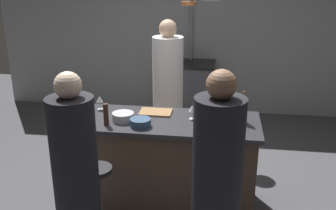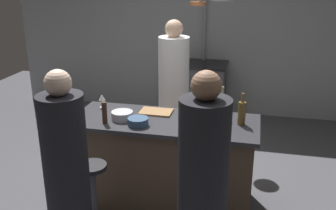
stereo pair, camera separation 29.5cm
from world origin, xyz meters
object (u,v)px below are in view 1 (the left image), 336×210
guest_right (216,192)px  wine_glass_near_left_guest (192,109)px  chef (168,97)px  stove_range (189,90)px  bar_stool_left (99,199)px  mixing_bowl_steel (123,117)px  bar_stool_right (215,208)px  wine_bottle_dark (222,116)px  mixing_bowl_blue (140,123)px  guest_left (77,184)px  pepper_mill (106,115)px  wine_glass_by_chef (100,100)px  cutting_board (156,112)px  wine_bottle_amber (243,110)px  wine_bottle_white (222,104)px

guest_right → wine_glass_near_left_guest: 1.12m
chef → stove_range: bearing=85.1°
bar_stool_left → mixing_bowl_steel: (0.10, 0.54, 0.56)m
stove_range → bar_stool_right: size_ratio=1.31×
wine_bottle_dark → mixing_bowl_blue: bearing=-174.0°
guest_left → chef: bearing=78.6°
wine_bottle_dark → mixing_bowl_steel: 0.93m
chef → bar_stool_left: 1.72m
pepper_mill → wine_glass_near_left_guest: size_ratio=1.44×
stove_range → wine_glass_near_left_guest: bearing=-84.1°
chef → bar_stool_right: chef is taller
chef → bar_stool_left: (-0.37, -1.62, -0.43)m
bar_stool_left → wine_bottle_dark: bearing=26.3°
stove_range → wine_glass_by_chef: (-0.71, -2.26, 0.56)m
bar_stool_left → wine_bottle_dark: wine_bottle_dark is taller
bar_stool_left → mixing_bowl_blue: 0.77m
chef → guest_right: size_ratio=1.03×
cutting_board → bar_stool_left: bearing=-115.1°
guest_right → wine_bottle_amber: size_ratio=5.50×
mixing_bowl_blue → mixing_bowl_steel: bearing=149.8°
wine_bottle_dark → wine_bottle_amber: size_ratio=0.98×
wine_bottle_dark → wine_glass_by_chef: 1.28m
stove_range → wine_bottle_amber: bearing=-73.2°
wine_glass_near_left_guest → mixing_bowl_steel: (-0.65, -0.13, -0.07)m
guest_right → wine_bottle_amber: (0.21, 1.06, 0.24)m
pepper_mill → guest_left: bearing=-90.2°
guest_left → wine_glass_near_left_guest: (0.78, 1.06, 0.26)m
wine_glass_near_left_guest → cutting_board: bearing=163.2°
cutting_board → wine_bottle_dark: 0.72m
mixing_bowl_steel → mixing_bowl_blue: size_ratio=1.08×
guest_right → pepper_mill: guest_right is taller
pepper_mill → mixing_bowl_blue: size_ratio=1.09×
stove_range → mixing_bowl_blue: bearing=-94.5°
chef → mixing_bowl_blue: (-0.08, -1.19, 0.14)m
pepper_mill → wine_glass_near_left_guest: bearing=18.9°
wine_glass_by_chef → mixing_bowl_blue: 0.64m
bar_stool_left → bar_stool_right: (1.01, 0.00, 0.00)m
pepper_mill → bar_stool_right: bearing=-21.7°
guest_left → wine_bottle_dark: bearing=40.1°
bar_stool_right → mixing_bowl_blue: size_ratio=3.53×
chef → cutting_board: 0.84m
stove_range → chef: 1.49m
bar_stool_left → guest_right: guest_right is taller
wine_bottle_white → pepper_mill: bearing=-159.0°
chef → cutting_board: chef is taller
bar_stool_right → wine_bottle_dark: 0.82m
wine_bottle_amber → mixing_bowl_steel: 1.13m
wine_bottle_dark → wine_bottle_white: 0.31m
wine_bottle_dark → bar_stool_right: bearing=-91.8°
cutting_board → wine_bottle_amber: (0.85, -0.12, 0.11)m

